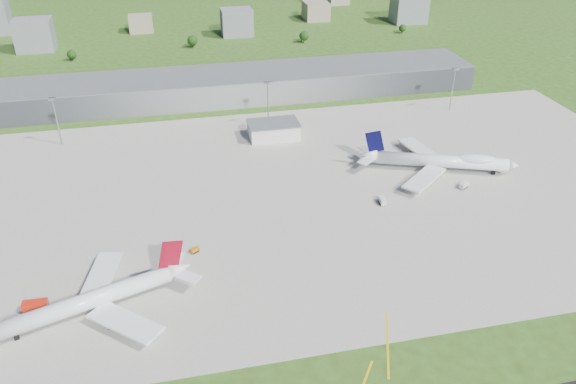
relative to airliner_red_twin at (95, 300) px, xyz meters
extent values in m
plane|color=#2E4916|center=(72.95, 170.67, -5.00)|extent=(1400.00, 1400.00, 0.00)
cube|color=gray|center=(82.95, 60.67, -4.96)|extent=(360.00, 190.00, 0.08)
cube|color=gray|center=(72.95, 185.67, 2.50)|extent=(300.00, 42.00, 15.00)
cube|color=silver|center=(82.95, 120.67, -1.00)|extent=(26.00, 16.00, 8.00)
cylinder|color=gray|center=(-27.05, 135.67, 7.50)|extent=(0.70, 0.70, 25.00)
cube|color=gray|center=(-27.05, 135.67, 20.30)|extent=(3.50, 2.00, 1.20)
cylinder|color=gray|center=(82.95, 135.67, 7.50)|extent=(0.70, 0.70, 25.00)
cube|color=gray|center=(82.95, 135.67, 20.30)|extent=(3.50, 2.00, 1.20)
cylinder|color=gray|center=(192.95, 135.67, 7.50)|extent=(0.70, 0.70, 25.00)
cube|color=gray|center=(192.95, 135.67, 20.30)|extent=(3.50, 2.00, 1.20)
cylinder|color=white|center=(-2.48, -0.82, 0.28)|extent=(54.76, 23.02, 5.77)
cone|color=white|center=(27.65, 9.16, 1.05)|extent=(9.12, 7.90, 5.77)
cube|color=maroon|center=(-4.30, -1.43, -1.50)|extent=(44.16, 16.63, 1.25)
cube|color=white|center=(9.60, -11.26, -1.45)|extent=(24.43, 23.09, 0.87)
cube|color=white|center=(0.97, 14.77, -1.45)|extent=(13.53, 26.24, 0.87)
cube|color=maroon|center=(25.36, 8.40, 7.98)|extent=(9.24, 3.47, 11.62)
cylinder|color=#38383D|center=(6.23, -8.57, -3.27)|extent=(5.99, 4.58, 3.08)
cylinder|color=#38383D|center=(-0.12, 10.60, -3.27)|extent=(5.99, 4.58, 3.08)
cube|color=black|center=(4.36, -3.11, -3.80)|extent=(1.82, 1.58, 2.40)
cube|color=black|center=(1.64, 5.10, -3.80)|extent=(1.82, 1.58, 2.40)
cube|color=black|center=(-23.47, -7.78, -3.80)|extent=(1.82, 1.58, 2.40)
cylinder|color=white|center=(153.32, 65.73, 0.41)|extent=(59.29, 26.98, 6.10)
cone|color=white|center=(184.21, 54.24, 0.41)|extent=(6.74, 7.43, 6.10)
cone|color=white|center=(121.05, 77.73, 1.19)|extent=(9.50, 8.46, 6.10)
cube|color=navy|center=(155.16, 65.04, -1.49)|extent=(47.75, 19.78, 1.28)
ellipsoid|color=white|center=(168.18, 60.20, 2.24)|extent=(20.42, 12.52, 5.49)
cube|color=white|center=(150.25, 82.80, -1.37)|extent=(13.30, 28.54, 0.89)
cube|color=white|center=(139.84, 54.81, -1.37)|extent=(26.79, 24.32, 0.89)
cube|color=#070735|center=(123.35, 76.88, 8.37)|extent=(9.36, 3.88, 11.89)
cylinder|color=#38383D|center=(151.62, 75.81, -3.23)|extent=(6.17, 4.84, 3.15)
cylinder|color=#38383D|center=(149.72, 87.01, -3.23)|extent=(6.17, 4.84, 3.15)
cylinder|color=#38383D|center=(145.44, 59.21, -3.23)|extent=(6.17, 4.84, 3.15)
cylinder|color=#38383D|center=(136.69, 51.97, -3.23)|extent=(6.17, 4.84, 3.15)
cube|color=black|center=(149.33, 71.94, -3.78)|extent=(1.89, 1.66, 2.46)
cube|color=black|center=(146.24, 63.64, -3.78)|extent=(1.89, 1.66, 2.46)
cube|color=black|center=(176.37, 57.15, -3.78)|extent=(1.89, 1.66, 2.46)
cube|color=red|center=(-19.74, 4.86, -2.99)|extent=(7.95, 3.07, 3.17)
cube|color=black|center=(-19.74, 4.86, -4.57)|extent=(6.77, 3.20, 0.70)
cube|color=#C76E0B|center=(33.72, 25.70, -3.90)|extent=(3.90, 3.49, 1.36)
cube|color=black|center=(33.72, 25.70, -4.57)|extent=(3.53, 3.29, 0.70)
cube|color=silver|center=(115.64, 43.57, -3.40)|extent=(2.70, 5.48, 2.35)
cube|color=black|center=(115.64, 43.57, -4.57)|extent=(2.76, 4.69, 0.70)
cube|color=silver|center=(156.61, 48.49, -3.48)|extent=(5.41, 4.50, 2.19)
cube|color=black|center=(156.61, 48.49, -4.57)|extent=(4.83, 4.22, 0.70)
cube|color=slate|center=(-67.05, 320.67, 7.00)|extent=(28.00, 22.00, 24.00)
cube|color=gray|center=(12.95, 360.67, 2.00)|extent=(20.00, 18.00, 14.00)
cube|color=slate|center=(92.95, 330.67, 6.00)|extent=(26.00, 20.00, 22.00)
cube|color=gray|center=(172.95, 370.67, 3.00)|extent=(22.00, 24.00, 16.00)
cube|color=slate|center=(252.95, 340.67, 9.00)|extent=(30.00, 22.00, 28.00)
cylinder|color=#382314|center=(-37.05, 285.67, -3.50)|extent=(0.70, 0.70, 3.00)
sphere|color=black|center=(-37.05, 285.67, -0.13)|extent=(6.75, 6.75, 6.75)
cylinder|color=#382314|center=(52.95, 300.67, -3.20)|extent=(0.70, 0.70, 3.60)
sphere|color=black|center=(52.95, 300.67, 0.85)|extent=(8.10, 8.10, 8.10)
cylinder|color=#382314|center=(142.95, 295.67, -3.30)|extent=(0.70, 0.70, 3.40)
sphere|color=black|center=(142.95, 295.67, 0.52)|extent=(7.65, 7.65, 7.65)
cylinder|color=#382314|center=(232.95, 305.67, -3.60)|extent=(0.70, 0.70, 2.80)
sphere|color=black|center=(232.95, 305.67, -0.45)|extent=(6.30, 6.30, 6.30)
camera|label=1|loc=(31.16, -149.50, 122.33)|focal=35.00mm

